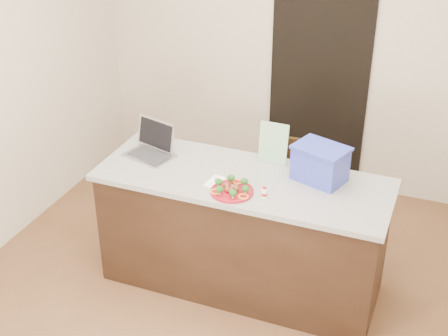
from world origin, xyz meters
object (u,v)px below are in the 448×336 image
at_px(plate, 232,191).
at_px(yogurt_bottle, 264,193).
at_px(island, 242,232).
at_px(chair, 284,187).
at_px(blue_box, 320,163).
at_px(napkin, 220,183).
at_px(laptop, 152,145).

relative_size(plate, yogurt_bottle, 3.70).
bearing_deg(island, yogurt_bottle, -41.69).
bearing_deg(chair, island, -103.75).
relative_size(plate, blue_box, 0.69).
relative_size(napkin, blue_box, 0.40).
relative_size(yogurt_bottle, blue_box, 0.19).
bearing_deg(laptop, chair, 47.99).
bearing_deg(napkin, yogurt_bottle, -10.14).
height_order(yogurt_bottle, laptop, laptop).
bearing_deg(plate, island, 90.59).
bearing_deg(chair, laptop, -150.53).
relative_size(plate, laptop, 0.73).
relative_size(napkin, chair, 0.18).
xyz_separation_m(island, plate, (0.00, -0.22, 0.47)).
bearing_deg(blue_box, chair, 146.04).
relative_size(island, chair, 2.26).
bearing_deg(laptop, plate, -6.97).
distance_m(napkin, laptop, 0.67).
height_order(island, plate, plate).
bearing_deg(yogurt_bottle, island, 138.31).
distance_m(island, laptop, 0.92).
height_order(blue_box, chair, blue_box).
height_order(island, laptop, laptop).
xyz_separation_m(yogurt_bottle, blue_box, (0.28, 0.36, 0.10)).
xyz_separation_m(island, napkin, (-0.12, -0.14, 0.46)).
xyz_separation_m(island, blue_box, (0.50, 0.16, 0.59)).
distance_m(laptop, chair, 1.13).
distance_m(napkin, blue_box, 0.70).
bearing_deg(yogurt_bottle, laptop, 163.20).
relative_size(yogurt_bottle, chair, 0.09).
bearing_deg(plate, chair, 81.92).
relative_size(napkin, yogurt_bottle, 2.14).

